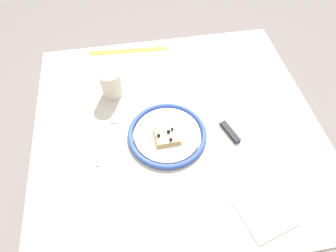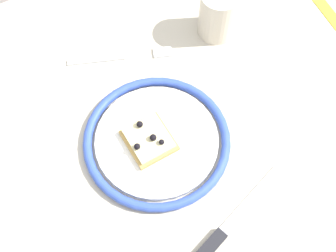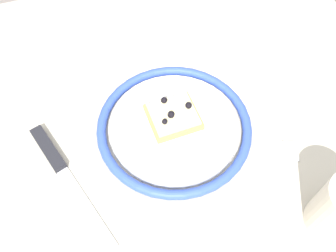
# 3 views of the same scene
# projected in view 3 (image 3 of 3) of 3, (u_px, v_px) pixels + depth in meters

# --- Properties ---
(dining_table) EXTENTS (0.94, 0.90, 0.77)m
(dining_table) POSITION_uv_depth(u_px,v_px,m) (159.00, 179.00, 0.66)
(dining_table) COLOR #BCB29E
(dining_table) RESTS_ON ground_plane
(plate) EXTENTS (0.26, 0.26, 0.02)m
(plate) POSITION_uv_depth(u_px,v_px,m) (174.00, 127.00, 0.60)
(plate) COLOR white
(plate) RESTS_ON dining_table
(pizza_slice_near) EXTENTS (0.08, 0.08, 0.03)m
(pizza_slice_near) POSITION_uv_depth(u_px,v_px,m) (173.00, 116.00, 0.60)
(pizza_slice_near) COLOR tan
(pizza_slice_near) RESTS_ON plate
(knife) EXTENTS (0.10, 0.23, 0.01)m
(knife) POSITION_uv_depth(u_px,v_px,m) (58.00, 164.00, 0.57)
(knife) COLOR silver
(knife) RESTS_ON dining_table
(fork) EXTENTS (0.09, 0.19, 0.00)m
(fork) POSITION_uv_depth(u_px,v_px,m) (284.00, 110.00, 0.62)
(fork) COLOR silver
(fork) RESTS_ON dining_table
(napkin) EXTENTS (0.16, 0.16, 0.00)m
(napkin) POSITION_uv_depth(u_px,v_px,m) (21.00, 37.00, 0.72)
(napkin) COLOR white
(napkin) RESTS_ON dining_table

